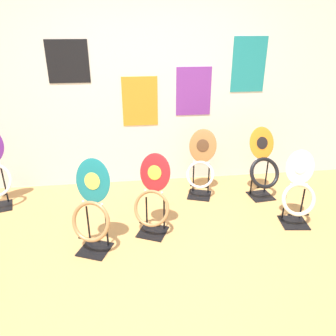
{
  "coord_description": "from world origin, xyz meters",
  "views": [
    {
      "loc": [
        -0.28,
        -2.17,
        2.02
      ],
      "look_at": [
        0.14,
        1.11,
        0.55
      ],
      "focal_mm": 35.0,
      "sensor_mm": 36.0,
      "label": 1
    }
  ],
  "objects_px": {
    "toilet_seat_display_white_plain": "(298,193)",
    "toilet_seat_display_teal_sax": "(92,212)",
    "toilet_seat_display_crimson_swirl": "(153,197)",
    "toilet_seat_display_orange_sun": "(263,168)",
    "toilet_seat_display_woodgrain": "(201,166)"
  },
  "relations": [
    {
      "from": "toilet_seat_display_teal_sax",
      "to": "toilet_seat_display_crimson_swirl",
      "type": "bearing_deg",
      "value": 21.29
    },
    {
      "from": "toilet_seat_display_white_plain",
      "to": "toilet_seat_display_crimson_swirl",
      "type": "bearing_deg",
      "value": 178.5
    },
    {
      "from": "toilet_seat_display_white_plain",
      "to": "toilet_seat_display_orange_sun",
      "type": "height_order",
      "value": "toilet_seat_display_orange_sun"
    },
    {
      "from": "toilet_seat_display_white_plain",
      "to": "toilet_seat_display_crimson_swirl",
      "type": "relative_size",
      "value": 0.97
    },
    {
      "from": "toilet_seat_display_crimson_swirl",
      "to": "toilet_seat_display_teal_sax",
      "type": "height_order",
      "value": "toilet_seat_display_teal_sax"
    },
    {
      "from": "toilet_seat_display_white_plain",
      "to": "toilet_seat_display_teal_sax",
      "type": "bearing_deg",
      "value": -174.96
    },
    {
      "from": "toilet_seat_display_crimson_swirl",
      "to": "toilet_seat_display_orange_sun",
      "type": "height_order",
      "value": "toilet_seat_display_orange_sun"
    },
    {
      "from": "toilet_seat_display_woodgrain",
      "to": "toilet_seat_display_teal_sax",
      "type": "relative_size",
      "value": 0.91
    },
    {
      "from": "toilet_seat_display_orange_sun",
      "to": "toilet_seat_display_woodgrain",
      "type": "height_order",
      "value": "toilet_seat_display_orange_sun"
    },
    {
      "from": "toilet_seat_display_crimson_swirl",
      "to": "toilet_seat_display_orange_sun",
      "type": "xyz_separation_m",
      "value": [
        1.41,
        0.6,
        -0.02
      ]
    },
    {
      "from": "toilet_seat_display_white_plain",
      "to": "toilet_seat_display_teal_sax",
      "type": "height_order",
      "value": "toilet_seat_display_teal_sax"
    },
    {
      "from": "toilet_seat_display_crimson_swirl",
      "to": "toilet_seat_display_teal_sax",
      "type": "bearing_deg",
      "value": -158.71
    },
    {
      "from": "toilet_seat_display_woodgrain",
      "to": "toilet_seat_display_teal_sax",
      "type": "distance_m",
      "value": 1.58
    },
    {
      "from": "toilet_seat_display_teal_sax",
      "to": "toilet_seat_display_white_plain",
      "type": "bearing_deg",
      "value": 5.04
    },
    {
      "from": "toilet_seat_display_white_plain",
      "to": "toilet_seat_display_orange_sun",
      "type": "xyz_separation_m",
      "value": [
        -0.13,
        0.64,
        0.02
      ]
    }
  ]
}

